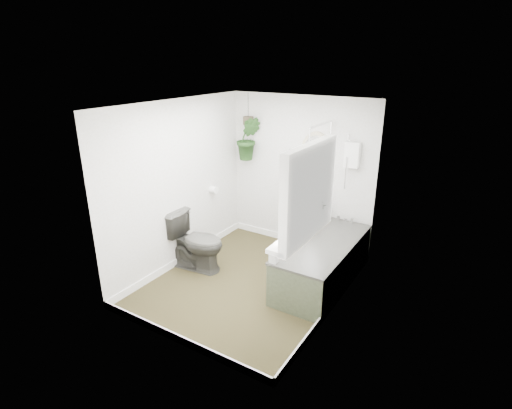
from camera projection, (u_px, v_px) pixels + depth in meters
The scene contains 22 objects.
floor at pixel (250, 283), 5.27m from camera, with size 2.30×2.80×0.02m, color #2C2711.
ceiling at pixel (249, 103), 4.46m from camera, with size 2.30×2.80×0.02m, color white.
wall_back at pixel (300, 173), 5.99m from camera, with size 2.30×0.02×2.30m, color silver.
wall_front at pixel (169, 244), 3.75m from camera, with size 2.30×0.02×2.30m, color silver.
wall_left at pixel (178, 185), 5.44m from camera, with size 0.02×2.80×2.30m, color silver.
wall_right at pixel (340, 220), 4.30m from camera, with size 0.02×2.80×2.30m, color silver.
skirting at pixel (250, 279), 5.25m from camera, with size 2.30×2.80×0.10m, color white.
bathtub at pixel (323, 263), 5.17m from camera, with size 0.72×1.72×0.58m, color #3B3B36, non-canonical shape.
bath_screen at pixel (318, 176), 5.38m from camera, with size 0.04×0.72×1.40m, color silver, non-canonical shape.
shower_box at pixel (352, 155), 5.40m from camera, with size 0.20×0.10×0.35m, color white.
oval_mirror at pixel (316, 153), 5.72m from camera, with size 0.46×0.03×0.62m, color #B8AC8D.
wall_sconce at pixel (290, 157), 5.94m from camera, with size 0.04×0.04×0.22m, color black.
toilet_roll_holder at pixel (214, 190), 6.06m from camera, with size 0.11×0.11×0.11m, color white.
window_recess at pixel (309, 192), 3.60m from camera, with size 0.08×1.00×0.90m, color white.
window_sill at pixel (300, 233), 3.78m from camera, with size 0.18×1.00×0.04m, color white.
window_blinds at pixel (305, 192), 3.62m from camera, with size 0.01×0.86×0.76m, color white.
toilet at pixel (196, 241), 5.51m from camera, with size 0.46×0.80×0.82m, color #3B3B36.
pedestal_sink at pixel (304, 228), 5.88m from camera, with size 0.50×0.43×0.85m, color #3B3B36, non-canonical shape.
sill_plant at pixel (317, 210), 3.95m from camera, with size 0.23×0.20×0.25m, color black.
hanging_plant at pixel (248, 139), 6.11m from camera, with size 0.37×0.29×0.66m, color black.
soap_bottle at pixel (274, 255), 4.55m from camera, with size 0.09×0.09×0.19m, color black.
hanging_pot at pixel (248, 121), 6.01m from camera, with size 0.16×0.16×0.12m, color #383022.
Camera 1 is at (2.48, -3.85, 2.81)m, focal length 28.00 mm.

